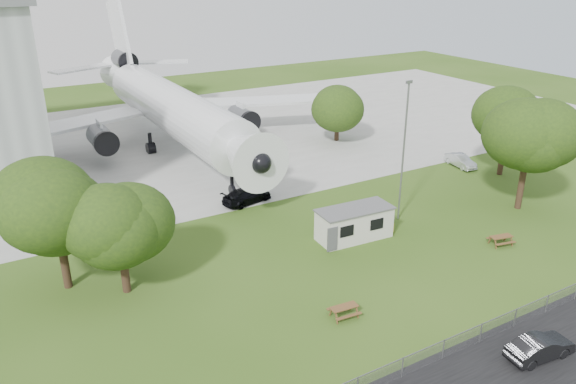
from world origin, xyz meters
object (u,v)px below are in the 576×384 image
car_centre_sedan (540,348)px  site_cabin (354,223)px  airliner (168,104)px  picnic_east (500,245)px  picnic_west (344,317)px

car_centre_sedan → site_cabin: bearing=6.6°
site_cabin → car_centre_sedan: size_ratio=1.64×
airliner → picnic_east: (14.03, -37.50, -5.27)m
site_cabin → picnic_east: size_ratio=3.79×
site_cabin → picnic_west: size_ratio=3.79×
site_cabin → car_centre_sedan: 17.40m
airliner → car_centre_sedan: (4.82, -48.03, -4.58)m
airliner → picnic_west: size_ratio=26.52×
site_cabin → picnic_west: (-7.10, -8.56, -1.31)m
picnic_west → picnic_east: same height
picnic_east → car_centre_sedan: car_centre_sedan is taller
airliner → site_cabin: (4.67, -30.64, -3.96)m
site_cabin → picnic_west: site_cabin is taller
site_cabin → car_centre_sedan: site_cabin is taller
airliner → site_cabin: size_ratio=6.99×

